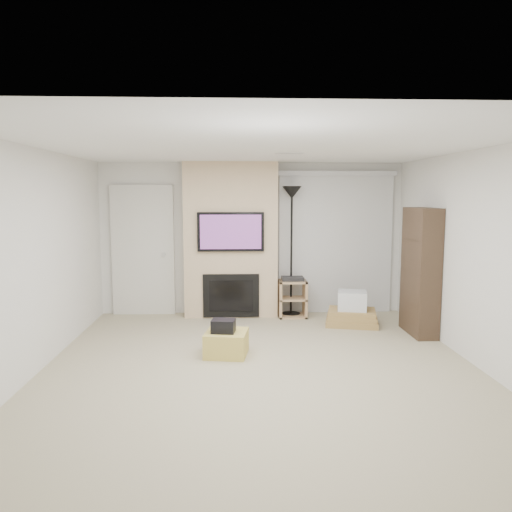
{
  "coord_description": "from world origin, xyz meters",
  "views": [
    {
      "loc": [
        -0.3,
        -5.54,
        1.98
      ],
      "look_at": [
        0.0,
        1.2,
        1.15
      ],
      "focal_mm": 35.0,
      "sensor_mm": 36.0,
      "label": 1
    }
  ],
  "objects_px": {
    "bookshelf": "(420,271)",
    "box_stack": "(352,312)",
    "ottoman": "(226,343)",
    "floor_lamp": "(292,214)",
    "av_stand": "(292,296)"
  },
  "relations": [
    {
      "from": "bookshelf",
      "to": "box_stack",
      "type": "bearing_deg",
      "value": 148.22
    },
    {
      "from": "floor_lamp",
      "to": "bookshelf",
      "type": "height_order",
      "value": "floor_lamp"
    },
    {
      "from": "av_stand",
      "to": "box_stack",
      "type": "relative_size",
      "value": 0.74
    },
    {
      "from": "floor_lamp",
      "to": "box_stack",
      "type": "relative_size",
      "value": 2.39
    },
    {
      "from": "bookshelf",
      "to": "av_stand",
      "type": "bearing_deg",
      "value": 147.82
    },
    {
      "from": "floor_lamp",
      "to": "bookshelf",
      "type": "distance_m",
      "value": 2.2
    },
    {
      "from": "bookshelf",
      "to": "ottoman",
      "type": "bearing_deg",
      "value": -162.61
    },
    {
      "from": "floor_lamp",
      "to": "box_stack",
      "type": "xyz_separation_m",
      "value": [
        0.86,
        -0.65,
        -1.47
      ]
    },
    {
      "from": "av_stand",
      "to": "bookshelf",
      "type": "xyz_separation_m",
      "value": [
        1.69,
        -1.06,
        0.55
      ]
    },
    {
      "from": "floor_lamp",
      "to": "ottoman",
      "type": "bearing_deg",
      "value": -117.05
    },
    {
      "from": "box_stack",
      "to": "ottoman",
      "type": "bearing_deg",
      "value": -144.04
    },
    {
      "from": "av_stand",
      "to": "bookshelf",
      "type": "bearing_deg",
      "value": -32.18
    },
    {
      "from": "av_stand",
      "to": "bookshelf",
      "type": "relative_size",
      "value": 0.37
    },
    {
      "from": "floor_lamp",
      "to": "av_stand",
      "type": "relative_size",
      "value": 3.21
    },
    {
      "from": "ottoman",
      "to": "floor_lamp",
      "type": "relative_size",
      "value": 0.24
    }
  ]
}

